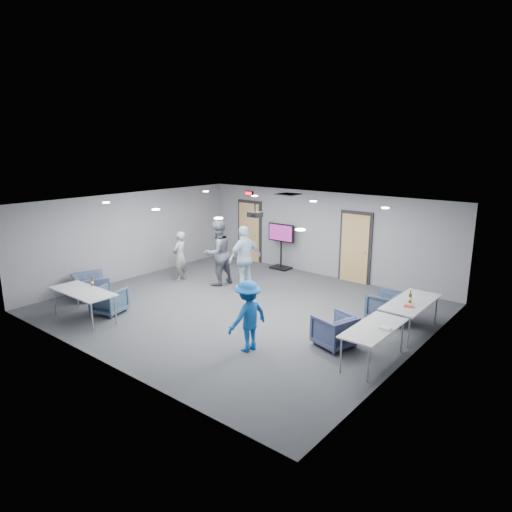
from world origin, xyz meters
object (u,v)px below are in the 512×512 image
Objects in this scene: person_d at (248,316)px; chair_front_b at (90,287)px; table_right_b at (374,330)px; bottle_front at (92,282)px; table_right_a at (411,303)px; tv_stand at (281,244)px; table_front_left at (83,292)px; projector at (255,214)px; chair_front_a at (109,301)px; person_b at (218,253)px; person_a at (180,256)px; person_c at (245,258)px; bottle_right at (410,298)px; chair_right_b at (334,330)px; chair_right_a at (386,306)px.

chair_front_b is at bearing -79.92° from person_d.
table_right_b is 6.64× the size of bottle_front.
table_right_a is 1.20× the size of tv_stand.
projector is (2.47, 3.51, 1.72)m from table_front_left.
person_b is at bearing -112.77° from chair_front_a.
tv_stand is at bearing -91.09° from chair_front_b.
person_a is 2.24m from person_c.
chair_front_a is (-4.07, -0.59, -0.42)m from person_d.
tv_stand reaches higher than person_a.
chair_front_a is 7.27m from table_right_a.
person_d is 3.76m from table_right_a.
tv_stand is at bearing 79.68° from bottle_front.
person_d is 4.22× the size of projector.
projector is (0.97, -0.73, 1.46)m from person_c.
person_c is 2.56m from tv_stand.
bottle_right reaches higher than bottle_front.
bottle_front is 7.60m from bottle_right.
bottle_right reaches higher than chair_front_b.
bottle_right is at bearing -176.78° from table_right_a.
chair_front_b is at bearing -60.83° from chair_right_b.
person_b is 6.80× the size of bottle_right.
tv_stand is (-5.44, 2.61, 0.04)m from bottle_right.
person_d is 4.13m from chair_front_a.
chair_front_b is at bearing -28.68° from person_c.
chair_front_a is 0.73× the size of chair_front_b.
person_c is at bearing 70.57° from table_front_left.
person_a is 3.48m from tv_stand.
person_c is at bearing -78.04° from tv_stand.
chair_right_b is 2.66× the size of bottle_right.
person_a is 7.09m from table_right_a.
person_a is 6.25m from chair_right_b.
table_right_b is 6.82m from table_front_left.
table_right_b reaches higher than chair_front_b.
projector is (-3.93, -0.72, 1.72)m from table_right_a.
person_b is at bearing -99.27° from tv_stand.
person_b is at bearing 73.17° from table_right_b.
person_d is at bearing 16.29° from table_front_left.
table_front_left is at bearing -126.21° from projector.
chair_right_b is at bearing 65.63° from person_a.
bottle_front is at bearing -100.32° from tv_stand.
bottle_front is at bearing 106.51° from table_right_b.
tv_stand is at bearing 138.46° from person_a.
chair_right_a is at bearing 17.70° from table_right_b.
person_d is (3.63, -2.89, -0.23)m from person_b.
bottle_right is (5.87, 0.03, -0.14)m from person_b.
bottle_right is at bearing 101.00° from person_c.
projector reaches higher than table_right_a.
person_b is at bearing -91.62° from chair_right_b.
table_right_b is (2.24, 1.12, -0.07)m from person_d.
person_b is 5.52× the size of projector.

